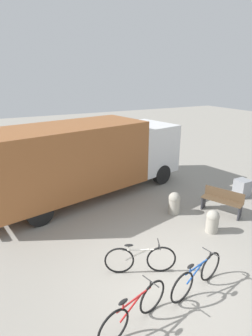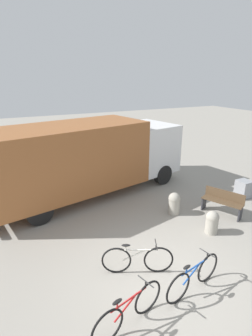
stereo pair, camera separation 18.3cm
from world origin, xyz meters
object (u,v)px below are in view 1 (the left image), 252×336
object	(u,v)px
bollard_far_bench	(174,202)
utility_box	(242,188)
delivery_truck	(87,156)
park_bench	(222,200)
bicycle_near	(134,311)
bollard_near_bench	(213,221)
bicycle_middle	(140,259)
bicycle_far	(197,276)

from	to	relation	value
bollard_far_bench	utility_box	size ratio (longest dim) A/B	1.13
delivery_truck	bollard_far_bench	distance (m)	3.88
park_bench	bicycle_near	bearing A→B (deg)	92.79
bollard_far_bench	utility_box	bearing A→B (deg)	-2.00
park_bench	bollard_far_bench	size ratio (longest dim) A/B	1.80
park_bench	bicycle_near	xyz separation A→B (m)	(-5.02, -2.57, -0.09)
bollard_far_bench	delivery_truck	bearing A→B (deg)	125.88
delivery_truck	bollard_near_bench	distance (m)	5.30
bicycle_middle	bicycle_near	bearing A→B (deg)	-99.81
park_bench	bollard_far_bench	world-z (taller)	park_bench
park_bench	bicycle_near	world-z (taller)	park_bench
bicycle_near	bicycle_middle	bearing A→B (deg)	40.21
bollard_near_bench	bollard_far_bench	size ratio (longest dim) A/B	0.93
bicycle_far	utility_box	world-z (taller)	bicycle_far
delivery_truck	park_bench	xyz separation A→B (m)	(3.69, -3.75, -1.16)
delivery_truck	bollard_near_bench	world-z (taller)	delivery_truck
delivery_truck	utility_box	distance (m)	6.45
park_bench	bicycle_far	xyz separation A→B (m)	(-3.29, -2.40, -0.09)
bicycle_far	bollard_far_bench	size ratio (longest dim) A/B	2.19
utility_box	bicycle_far	bearing A→B (deg)	-149.15
bicycle_near	bicycle_middle	size ratio (longest dim) A/B	1.06
bollard_near_bench	utility_box	distance (m)	3.33
bicycle_middle	utility_box	size ratio (longest dim) A/B	2.30
bicycle_near	utility_box	bearing A→B (deg)	10.01
bicycle_far	bicycle_middle	bearing A→B (deg)	116.36
bollard_far_bench	utility_box	world-z (taller)	bollard_far_bench
bicycle_far	bollard_near_bench	size ratio (longest dim) A/B	2.35
bicycle_near	bicycle_middle	distance (m)	1.52
bicycle_near	utility_box	xyz separation A→B (m)	(6.83, 3.22, -0.04)
bicycle_far	utility_box	bearing A→B (deg)	18.77
bicycle_middle	bicycle_far	distance (m)	1.39
bicycle_near	bicycle_middle	world-z (taller)	same
bollard_near_bench	utility_box	xyz separation A→B (m)	(3.02, 1.41, -0.04)
bicycle_middle	bollard_near_bench	size ratio (longest dim) A/B	2.20
bicycle_near	bicycle_middle	xyz separation A→B (m)	(0.86, 1.25, 0.00)
utility_box	park_bench	bearing A→B (deg)	-160.31
bicycle_middle	utility_box	distance (m)	6.29
bollard_far_bench	utility_box	distance (m)	3.36
bicycle_far	utility_box	xyz separation A→B (m)	(5.11, 3.05, -0.04)
bicycle_middle	bicycle_far	xyz separation A→B (m)	(0.86, -1.09, 0.00)
bollard_near_bench	bicycle_middle	bearing A→B (deg)	-169.35
delivery_truck	bicycle_middle	xyz separation A→B (m)	(-0.46, -5.07, -1.26)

